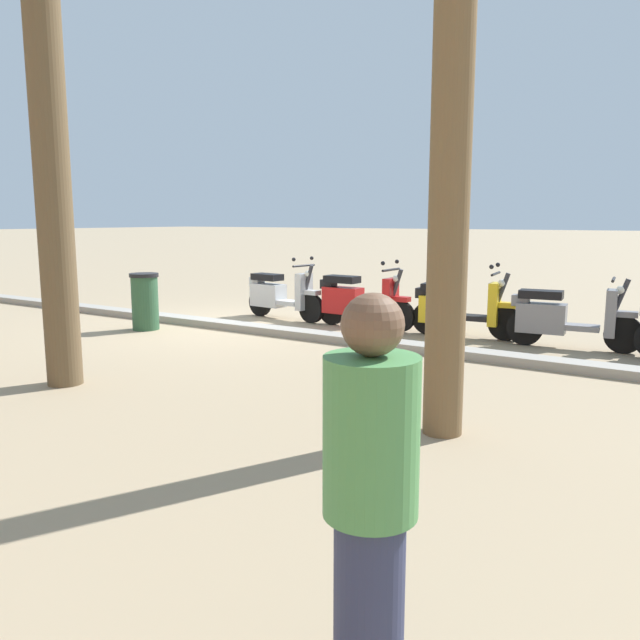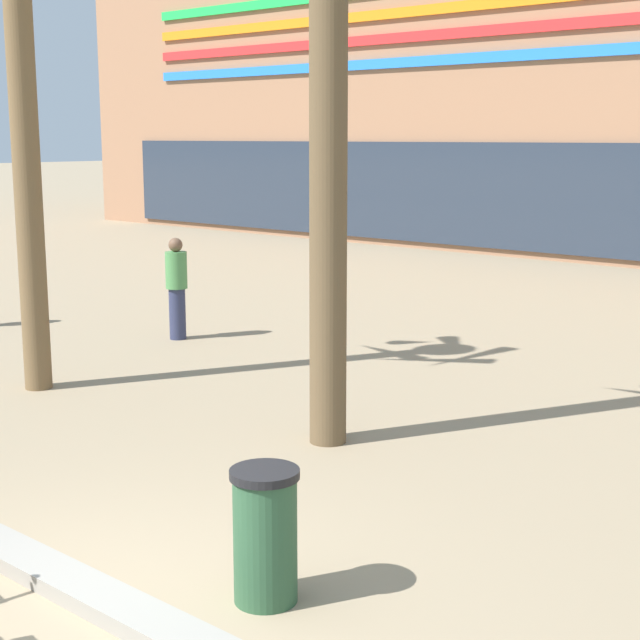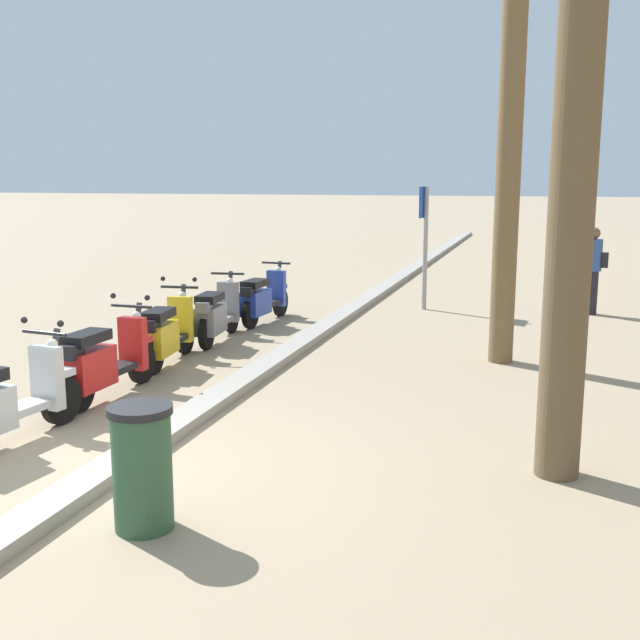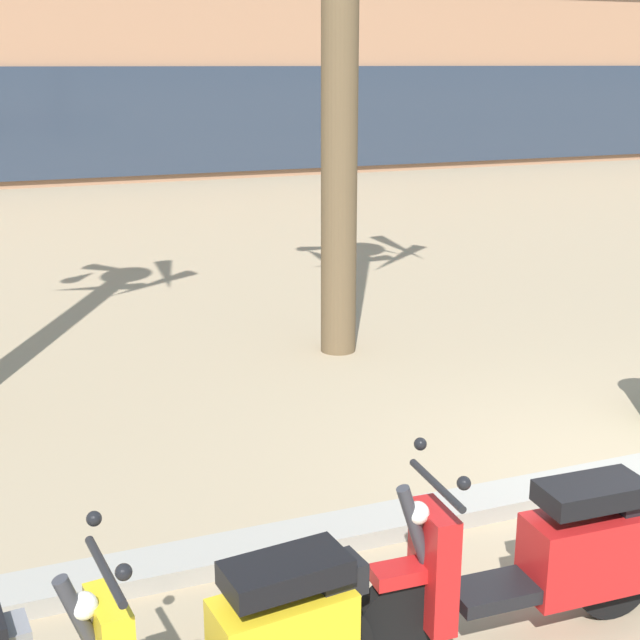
# 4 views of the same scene
# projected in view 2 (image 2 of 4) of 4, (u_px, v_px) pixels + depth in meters

# --- Properties ---
(ground_plane) EXTENTS (200.00, 200.00, 0.00)m
(ground_plane) POSITION_uv_depth(u_px,v_px,m) (69.00, 614.00, 6.50)
(ground_plane) COLOR #9E896B
(curb_strip) EXTENTS (60.00, 0.36, 0.12)m
(curb_strip) POSITION_uv_depth(u_px,v_px,m) (94.00, 595.00, 6.63)
(curb_strip) COLOR gray
(curb_strip) RESTS_ON ground
(pedestrian_by_palm_tree) EXTENTS (0.34, 0.34, 1.61)m
(pedestrian_by_palm_tree) POSITION_uv_depth(u_px,v_px,m) (177.00, 286.00, 15.15)
(pedestrian_by_palm_tree) COLOR #2D3351
(pedestrian_by_palm_tree) RESTS_ON ground
(litter_bin) EXTENTS (0.48, 0.48, 0.95)m
(litter_bin) POSITION_uv_depth(u_px,v_px,m) (265.00, 534.00, 6.60)
(litter_bin) COLOR #2D5638
(litter_bin) RESTS_ON ground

